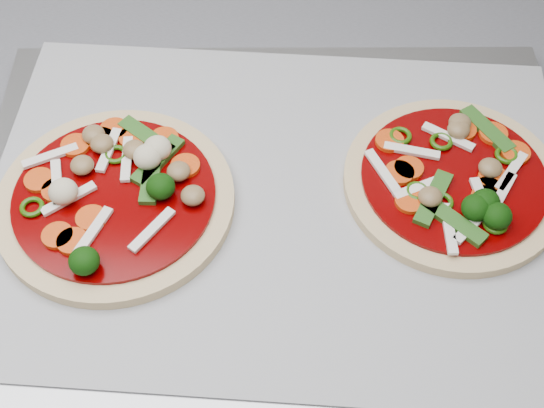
{
  "coord_description": "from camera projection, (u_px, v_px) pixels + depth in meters",
  "views": [
    {
      "loc": [
        -0.22,
        0.89,
        1.43
      ],
      "look_at": [
        -0.24,
        1.26,
        0.93
      ],
      "focal_mm": 50.0,
      "sensor_mm": 36.0,
      "label": 1
    }
  ],
  "objects": [
    {
      "name": "base_cabinet",
      "position": [
        449.0,
        401.0,
        1.04
      ],
      "size": [
        3.6,
        0.6,
        0.86
      ],
      "primitive_type": "cube",
      "color": "#B1B1AF",
      "rests_on": "ground"
    },
    {
      "name": "countertop",
      "position": [
        543.0,
        209.0,
        0.68
      ],
      "size": [
        3.6,
        0.6,
        0.04
      ],
      "primitive_type": "cube",
      "color": "slate",
      "rests_on": "base_cabinet"
    },
    {
      "name": "baking_tray",
      "position": [
        277.0,
        206.0,
        0.64
      ],
      "size": [
        0.53,
        0.41,
        0.02
      ],
      "primitive_type": "cube",
      "rotation": [
        0.0,
        0.0,
        0.06
      ],
      "color": "gray",
      "rests_on": "countertop"
    },
    {
      "name": "parchment",
      "position": [
        277.0,
        200.0,
        0.64
      ],
      "size": [
        0.49,
        0.36,
        0.0
      ],
      "primitive_type": "cube",
      "rotation": [
        0.0,
        0.0,
        -0.01
      ],
      "color": "#A5A5AA",
      "rests_on": "baking_tray"
    },
    {
      "name": "pizza_left",
      "position": [
        116.0,
        195.0,
        0.63
      ],
      "size": [
        0.23,
        0.23,
        0.03
      ],
      "rotation": [
        0.0,
        0.0,
        -0.21
      ],
      "color": "tan",
      "rests_on": "parchment"
    },
    {
      "name": "pizza_right",
      "position": [
        455.0,
        181.0,
        0.64
      ],
      "size": [
        0.24,
        0.24,
        0.03
      ],
      "rotation": [
        0.0,
        0.0,
        -0.34
      ],
      "color": "tan",
      "rests_on": "parchment"
    }
  ]
}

